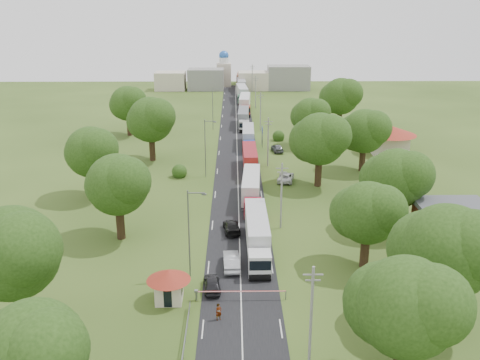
{
  "coord_description": "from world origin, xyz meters",
  "views": [
    {
      "loc": [
        -0.69,
        -72.16,
        28.6
      ],
      "look_at": [
        0.25,
        4.18,
        3.0
      ],
      "focal_mm": 40.0,
      "sensor_mm": 36.0,
      "label": 1
    }
  ],
  "objects_px": {
    "guard_booth": "(169,282)",
    "info_sign": "(262,132)",
    "car_lane_mid": "(231,261)",
    "car_lane_front": "(212,284)",
    "truck_0": "(257,234)",
    "pedestrian_near": "(219,312)",
    "boom_barrier": "(228,292)"
  },
  "relations": [
    {
      "from": "truck_0",
      "to": "pedestrian_near",
      "type": "relative_size",
      "value": 8.85
    },
    {
      "from": "boom_barrier",
      "to": "truck_0",
      "type": "distance_m",
      "value": 11.84
    },
    {
      "from": "info_sign",
      "to": "car_lane_front",
      "type": "distance_m",
      "value": 58.55
    },
    {
      "from": "boom_barrier",
      "to": "pedestrian_near",
      "type": "distance_m",
      "value": 3.59
    },
    {
      "from": "car_lane_mid",
      "to": "pedestrian_near",
      "type": "bearing_deg",
      "value": 80.9
    },
    {
      "from": "truck_0",
      "to": "car_lane_mid",
      "type": "xyz_separation_m",
      "value": [
        -3.09,
        -4.26,
        -1.35
      ]
    },
    {
      "from": "boom_barrier",
      "to": "car_lane_front",
      "type": "height_order",
      "value": "car_lane_front"
    },
    {
      "from": "info_sign",
      "to": "car_lane_mid",
      "type": "bearing_deg",
      "value": -96.67
    },
    {
      "from": "guard_booth",
      "to": "car_lane_mid",
      "type": "distance_m",
      "value": 9.45
    },
    {
      "from": "guard_booth",
      "to": "boom_barrier",
      "type": "bearing_deg",
      "value": 0.01
    },
    {
      "from": "guard_booth",
      "to": "pedestrian_near",
      "type": "bearing_deg",
      "value": -34.77
    },
    {
      "from": "truck_0",
      "to": "pedestrian_near",
      "type": "distance_m",
      "value": 15.41
    },
    {
      "from": "boom_barrier",
      "to": "truck_0",
      "type": "bearing_deg",
      "value": 72.96
    },
    {
      "from": "car_lane_mid",
      "to": "pedestrian_near",
      "type": "height_order",
      "value": "pedestrian_near"
    },
    {
      "from": "guard_booth",
      "to": "car_lane_front",
      "type": "bearing_deg",
      "value": 26.33
    },
    {
      "from": "car_lane_front",
      "to": "pedestrian_near",
      "type": "relative_size",
      "value": 2.49
    },
    {
      "from": "truck_0",
      "to": "car_lane_front",
      "type": "relative_size",
      "value": 3.55
    },
    {
      "from": "car_lane_front",
      "to": "pedestrian_near",
      "type": "distance_m",
      "value": 5.64
    },
    {
      "from": "boom_barrier",
      "to": "info_sign",
      "type": "distance_m",
      "value": 60.39
    },
    {
      "from": "truck_0",
      "to": "pedestrian_near",
      "type": "bearing_deg",
      "value": -106.07
    },
    {
      "from": "guard_booth",
      "to": "info_sign",
      "type": "distance_m",
      "value": 61.27
    },
    {
      "from": "pedestrian_near",
      "to": "info_sign",
      "type": "bearing_deg",
      "value": 53.66
    },
    {
      "from": "guard_booth",
      "to": "info_sign",
      "type": "height_order",
      "value": "info_sign"
    },
    {
      "from": "car_lane_front",
      "to": "info_sign",
      "type": "bearing_deg",
      "value": -103.39
    },
    {
      "from": "car_lane_front",
      "to": "car_lane_mid",
      "type": "relative_size",
      "value": 0.83
    },
    {
      "from": "boom_barrier",
      "to": "info_sign",
      "type": "relative_size",
      "value": 2.25
    },
    {
      "from": "boom_barrier",
      "to": "info_sign",
      "type": "xyz_separation_m",
      "value": [
        6.56,
        60.0,
        2.11
      ]
    },
    {
      "from": "guard_booth",
      "to": "pedestrian_near",
      "type": "relative_size",
      "value": 2.62
    },
    {
      "from": "info_sign",
      "to": "car_lane_mid",
      "type": "distance_m",
      "value": 53.41
    },
    {
      "from": "boom_barrier",
      "to": "car_lane_front",
      "type": "relative_size",
      "value": 2.2
    },
    {
      "from": "guard_booth",
      "to": "car_lane_front",
      "type": "height_order",
      "value": "guard_booth"
    },
    {
      "from": "boom_barrier",
      "to": "pedestrian_near",
      "type": "xyz_separation_m",
      "value": [
        -0.8,
        -3.5,
        -0.05
      ]
    }
  ]
}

